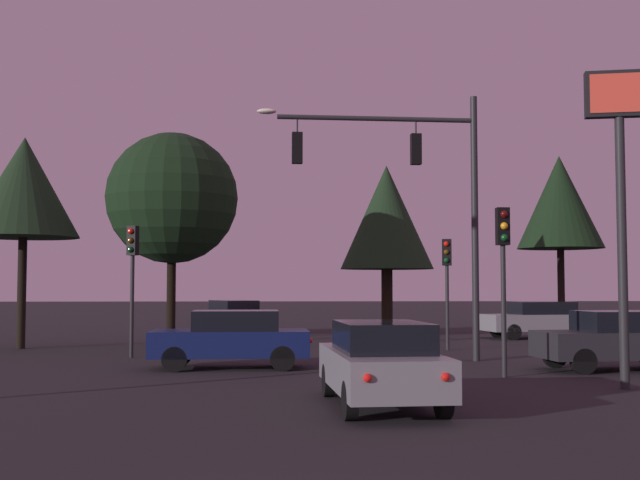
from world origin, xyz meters
TOP-DOWN VIEW (x-y plane):
  - ground_plane at (0.00, 24.50)m, footprint 168.00×168.00m
  - traffic_signal_mast_arm at (3.55, 16.85)m, footprint 6.45×0.57m
  - traffic_light_corner_left at (4.93, 12.82)m, footprint 0.30×0.35m
  - traffic_light_corner_right at (-4.91, 18.52)m, footprint 0.37×0.39m
  - traffic_light_median at (5.26, 20.86)m, footprint 0.36×0.38m
  - car_nearside_lane at (1.41, 8.34)m, footprint 2.01×4.41m
  - car_crossing_left at (8.34, 14.26)m, footprint 4.29×2.19m
  - car_crossing_right at (-1.68, 15.18)m, footprint 4.25×1.87m
  - car_far_lane at (10.37, 26.74)m, footprint 4.83×2.41m
  - car_parked_lot at (-2.47, 30.28)m, footprint 3.46×4.41m
  - store_sign_illuminated at (6.85, 10.55)m, footprint 1.42×0.54m
  - tree_behind_sign at (-4.36, 23.17)m, footprint 4.78×4.78m
  - tree_left_far at (14.95, 36.92)m, footprint 4.69×4.69m
  - tree_center_horizon at (4.36, 29.46)m, footprint 4.17×4.17m
  - tree_right_cluster at (-9.38, 22.21)m, footprint 3.84×3.84m

SIDE VIEW (x-z plane):
  - ground_plane at x=0.00m, z-range 0.00..0.00m
  - car_crossing_right at x=-1.68m, z-range 0.03..1.55m
  - car_parked_lot at x=-2.47m, z-range 0.03..1.55m
  - car_nearside_lane at x=1.41m, z-range 0.03..1.55m
  - car_crossing_left at x=8.34m, z-range 0.03..1.55m
  - car_far_lane at x=10.37m, z-range 0.04..1.56m
  - traffic_light_median at x=5.26m, z-range 0.80..4.57m
  - traffic_light_corner_right at x=-4.91m, z-range 0.85..4.85m
  - traffic_light_corner_left at x=4.93m, z-range 0.85..4.90m
  - store_sign_illuminated at x=6.85m, z-range 1.59..8.36m
  - traffic_signal_mast_arm at x=3.55m, z-range 1.33..9.06m
  - tree_center_horizon at x=4.36m, z-range 1.43..9.03m
  - tree_behind_sign at x=-4.36m, z-range 1.48..9.24m
  - tree_right_cluster at x=-9.38m, z-range 1.91..9.30m
  - tree_left_far at x=14.95m, z-range 2.09..11.44m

